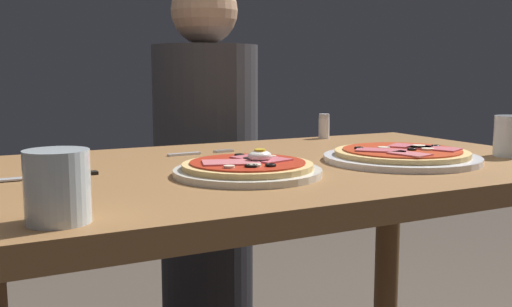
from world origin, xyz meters
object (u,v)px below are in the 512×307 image
(knife, at_px, (48,176))
(fork, at_px, (196,153))
(diner_person, at_px, (206,182))
(pizza_foreground, at_px, (248,169))
(dining_table, at_px, (273,221))
(salt_shaker, at_px, (324,126))
(pizza_across_left, at_px, (402,156))
(water_glass_near, at_px, (511,139))
(water_glass_far, at_px, (58,192))

(knife, bearing_deg, fork, 25.43)
(diner_person, bearing_deg, knife, 48.64)
(pizza_foreground, xyz_separation_m, diner_person, (0.23, 0.76, -0.17))
(dining_table, relative_size, salt_shaker, 18.34)
(dining_table, bearing_deg, fork, 114.96)
(pizza_across_left, distance_m, salt_shaker, 0.43)
(knife, height_order, diner_person, diner_person)
(water_glass_near, bearing_deg, diner_person, 115.02)
(water_glass_near, height_order, fork, water_glass_near)
(dining_table, bearing_deg, water_glass_near, -16.41)
(water_glass_far, bearing_deg, pizza_across_left, 15.35)
(knife, relative_size, diner_person, 0.17)
(dining_table, xyz_separation_m, water_glass_far, (-0.46, -0.29, 0.16))
(knife, relative_size, salt_shaker, 2.92)
(dining_table, xyz_separation_m, diner_person, (0.13, 0.66, -0.04))
(pizza_across_left, height_order, knife, pizza_across_left)
(fork, bearing_deg, knife, -154.57)
(water_glass_near, xyz_separation_m, fork, (-0.59, 0.34, -0.04))
(dining_table, bearing_deg, pizza_foreground, -136.25)
(pizza_foreground, distance_m, water_glass_near, 0.61)
(pizza_foreground, relative_size, diner_person, 0.22)
(fork, distance_m, diner_person, 0.54)
(water_glass_far, bearing_deg, salt_shaker, 37.72)
(dining_table, bearing_deg, salt_shaker, 43.80)
(knife, distance_m, diner_person, 0.85)
(water_glass_near, relative_size, water_glass_far, 0.98)
(pizza_across_left, height_order, fork, pizza_across_left)
(pizza_foreground, bearing_deg, water_glass_near, -4.30)
(fork, xyz_separation_m, salt_shaker, (0.43, 0.13, 0.03))
(pizza_foreground, relative_size, knife, 1.34)
(dining_table, distance_m, water_glass_near, 0.55)
(pizza_across_left, height_order, salt_shaker, salt_shaker)
(water_glass_near, distance_m, knife, 0.94)
(pizza_across_left, relative_size, diner_person, 0.27)
(water_glass_far, xyz_separation_m, fork, (0.37, 0.48, -0.04))
(water_glass_far, bearing_deg, fork, 52.61)
(water_glass_near, xyz_separation_m, water_glass_far, (-0.96, -0.14, 0.00))
(dining_table, relative_size, fork, 7.77)
(water_glass_near, relative_size, diner_person, 0.07)
(fork, bearing_deg, salt_shaker, 17.33)
(water_glass_near, bearing_deg, pizza_across_left, 168.94)
(salt_shaker, bearing_deg, knife, -159.00)
(water_glass_far, bearing_deg, pizza_foreground, 28.27)
(pizza_foreground, relative_size, fork, 1.66)
(pizza_foreground, height_order, pizza_across_left, pizza_foreground)
(pizza_across_left, relative_size, salt_shaker, 4.71)
(water_glass_far, xyz_separation_m, diner_person, (0.58, 0.95, -0.20))
(pizza_foreground, distance_m, fork, 0.29)
(water_glass_far, relative_size, diner_person, 0.08)
(knife, bearing_deg, water_glass_far, -96.01)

